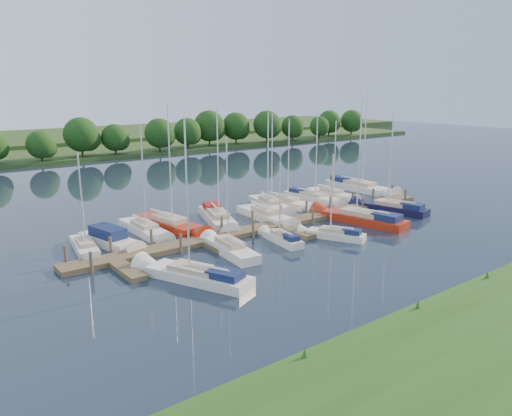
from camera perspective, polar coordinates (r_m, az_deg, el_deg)
ground at (r=41.64m, az=9.24°, el=-4.58°), size 260.00×260.00×0.00m
dock at (r=46.66m, az=2.76°, el=-2.14°), size 40.00×6.00×0.40m
mooring_pilings at (r=47.39m, az=1.89°, el=-1.38°), size 38.24×2.84×2.00m
far_shore at (r=106.79m, az=-21.37°, el=6.03°), size 180.00×30.00×0.60m
distant_hill at (r=130.84m, az=-24.50°, el=7.18°), size 220.00×40.00×1.40m
treeline at (r=93.04m, az=-21.28°, el=7.40°), size 146.11×8.90×8.29m
sailboat_n_0 at (r=42.62m, az=-18.93°, el=-4.36°), size 2.41×6.58×8.36m
motorboat at (r=43.49m, az=-16.34°, el=-3.64°), size 3.32×7.15×1.98m
sailboat_n_2 at (r=46.28m, az=-12.56°, el=-2.51°), size 1.97×8.05×10.26m
sailboat_n_3 at (r=47.17m, az=-9.74°, el=-2.05°), size 3.58×9.52×12.01m
sailboat_n_4 at (r=48.92m, az=-4.39°, el=-1.25°), size 4.55×9.04×11.54m
sailboat_n_5 at (r=49.78m, az=1.17°, el=-1.01°), size 2.58×8.62×10.97m
sailboat_n_6 at (r=54.47m, az=1.69°, el=0.28°), size 3.64×8.39×10.63m
sailboat_n_7 at (r=55.43m, az=3.47°, el=0.50°), size 2.99×7.86×9.98m
sailboat_n_8 at (r=58.55m, az=6.51°, el=1.18°), size 2.55×8.24×10.29m
sailboat_n_9 at (r=60.38m, az=8.66°, el=1.47°), size 1.91×7.35×9.45m
sailboat_n_10 at (r=65.06m, az=11.74°, el=2.28°), size 2.68×10.60×13.41m
sailboat_s_0 at (r=34.79m, az=-7.05°, el=-7.70°), size 5.16×8.95×11.47m
sailboat_s_1 at (r=39.87m, az=-3.03°, el=-4.82°), size 2.38×7.45×9.64m
sailboat_s_2 at (r=42.61m, az=2.94°, el=-3.54°), size 1.88×5.54×7.20m
sailboat_s_3 at (r=44.18m, az=8.93°, el=-3.07°), size 3.58×5.77×7.71m
sailboat_s_4 at (r=49.71m, az=11.88°, el=-1.26°), size 3.98×10.08×12.65m
sailboat_s_5 at (r=54.74m, az=15.21°, el=-0.08°), size 3.52×8.51×10.77m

